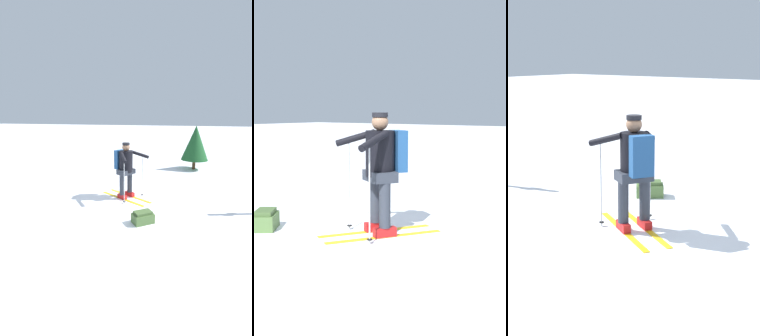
# 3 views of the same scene
# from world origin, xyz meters

# --- Properties ---
(ground_plane) EXTENTS (80.00, 80.00, 0.00)m
(ground_plane) POSITION_xyz_m (0.00, 0.00, 0.00)
(ground_plane) COLOR white
(skier) EXTENTS (1.26, 1.61, 1.62)m
(skier) POSITION_xyz_m (0.07, -0.01, 0.94)
(skier) COLOR gold
(skier) RESTS_ON ground_plane
(dropped_backpack) EXTENTS (0.52, 0.56, 0.28)m
(dropped_backpack) POSITION_xyz_m (-1.38, -0.77, 0.13)
(dropped_backpack) COLOR #4C6B38
(dropped_backpack) RESTS_ON ground_plane
(pine_tree) EXTENTS (1.15, 1.15, 1.92)m
(pine_tree) POSITION_xyz_m (4.13, -2.16, 1.17)
(pine_tree) COLOR #4C331E
(pine_tree) RESTS_ON ground_plane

